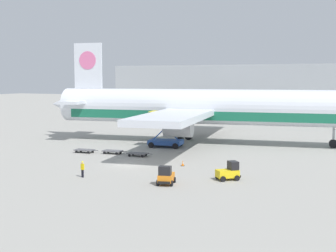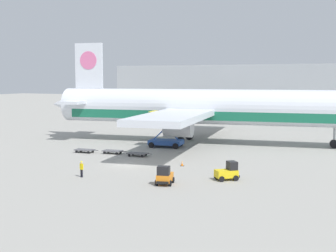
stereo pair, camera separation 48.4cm
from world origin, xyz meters
name	(u,v)px [view 2 (the right image)]	position (x,y,z in m)	size (l,w,h in m)	color
ground_plane	(128,165)	(0.00, 0.00, 0.00)	(400.00, 400.00, 0.00)	#9E9B93
terminal_building	(295,94)	(8.64, 66.03, 6.99)	(90.00, 18.20, 14.00)	#B2B7BC
airplane_main	(205,108)	(1.55, 22.90, 5.84)	(57.79, 48.66, 17.00)	silver
scissor_lift_loader	(166,134)	(-2.22, 15.85, 2.14)	(5.60, 4.06, 5.66)	#284C99
baggage_tug_foreground	(165,176)	(8.79, -7.60, 0.88)	(2.13, 2.71, 2.00)	orange
baggage_tug_far	(228,172)	(13.98, -2.73, 0.88)	(2.78, 2.69, 2.00)	yellow
baggage_dolly_lead	(85,150)	(-10.65, 5.85, 0.39)	(3.75, 1.70, 0.48)	#56565B
baggage_dolly_second	(113,151)	(-6.45, 6.78, 0.39)	(3.75, 1.70, 0.48)	#56565B
baggage_dolly_third	(138,153)	(-2.14, 6.42, 0.39)	(3.75, 1.70, 0.48)	#56565B
ground_crew_near	(82,168)	(-1.01, -8.32, 1.07)	(0.56, 0.30, 1.81)	black
traffic_cone_near	(182,163)	(6.38, 2.47, 0.33)	(0.40, 0.40, 0.68)	black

